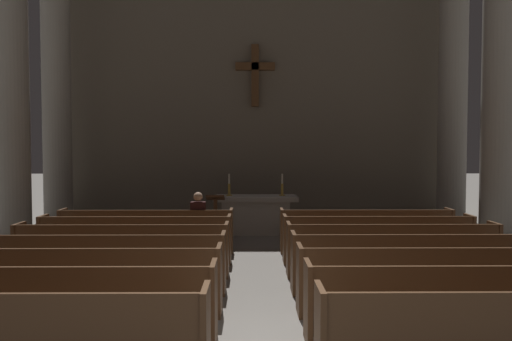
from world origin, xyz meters
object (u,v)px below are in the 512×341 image
Objects in this scene: pew_right_row_1 at (511,335)px; pew_left_row_5 at (123,250)px; pew_left_row_7 at (147,231)px; column_left_fourth at (57,110)px; pew_left_row_4 at (106,263)px; pew_right_row_7 at (366,230)px; column_left_third at (11,101)px; pew_right_row_5 at (392,249)px; pew_right_row_6 at (377,239)px; pew_right_row_2 at (466,302)px; pew_left_row_1 at (13,337)px; altar at (256,214)px; candlestick_left at (229,189)px; lone_worshipper at (199,221)px; pew_right_row_4 at (410,262)px; pew_left_row_2 at (55,304)px; pew_right_row_3 at (434,279)px; column_right_third at (499,101)px; pew_left_row_3 at (84,280)px; column_right_fourth at (452,110)px; candlestick_right at (282,189)px; pew_left_row_6 at (136,239)px; lectern at (215,220)px.

pew_left_row_5 is at bearing 139.12° from pew_right_row_1.
column_left_fourth is at bearing 133.64° from pew_left_row_7.
pew_left_row_4 is 1.00× the size of pew_right_row_7.
pew_right_row_5 is at bearing -18.67° from column_left_third.
pew_right_row_2 is at bearing -90.00° from pew_right_row_6.
pew_left_row_1 is 1.69× the size of altar.
candlestick_left reaches higher than pew_right_row_2.
lone_worshipper is (-3.64, 2.10, 0.22)m from pew_right_row_5.
pew_right_row_7 is (0.00, 3.09, 0.00)m from pew_right_row_4.
column_left_fourth reaches higher than pew_right_row_4.
pew_left_row_1 is at bearing 180.00° from pew_right_row_1.
column_left_fourth reaches higher than pew_right_row_5.
pew_left_row_2 is 1.00× the size of pew_right_row_3.
column_right_third reaches higher than pew_right_row_5.
pew_left_row_3 is at bearing -90.00° from pew_left_row_7.
pew_right_row_3 is (4.75, 1.03, 0.00)m from pew_left_row_2.
altar reaches higher than pew_left_row_1.
altar is at bearing 110.03° from pew_right_row_3.
pew_left_row_2 is 6.42× the size of candlestick_left.
pew_left_row_1 is 1.00× the size of pew_right_row_2.
column_left_third reaches higher than pew_right_row_6.
column_left_fourth is (-11.09, 2.70, 0.00)m from column_right_third.
pew_left_row_5 is at bearing 167.79° from pew_right_row_4.
pew_right_row_6 is at bearing 90.00° from pew_right_row_5.
altar is (2.38, 4.46, 0.06)m from pew_left_row_5.
candlestick_left is (-3.08, 8.58, 0.71)m from pew_right_row_1.
column_right_third reaches higher than pew_left_row_2.
pew_left_row_1 is at bearing -90.00° from pew_left_row_4.
pew_right_row_6 is (4.75, -1.03, 0.00)m from pew_left_row_7.
candlestick_left is at bearing 124.59° from pew_right_row_5.
pew_left_row_1 is 12.69m from column_right_fourth.
pew_left_row_3 is 7.25m from candlestick_right.
pew_right_row_6 is 8.58m from column_left_third.
lone_worshipper is (-0.56, -2.37, -0.50)m from candlestick_left.
pew_left_row_5 is 5.67m from pew_right_row_2.
pew_right_row_5 is (4.75, 4.12, 0.00)m from pew_left_row_1.
pew_left_row_6 is 4.86m from pew_right_row_5.
pew_right_row_5 is at bearing 40.88° from pew_left_row_1.
pew_right_row_1 is (4.75, -3.09, 0.00)m from pew_left_row_4.
pew_right_row_3 is at bearing -57.77° from lectern.
pew_right_row_1 is at bearing -12.21° from pew_left_row_2.
column_right_third is (7.92, 2.68, 2.85)m from pew_left_row_5.
lectern reaches higher than pew_left_row_7.
pew_left_row_2 is at bearing 90.00° from pew_left_row_1.
column_left_third reaches higher than lectern.
lectern is (1.40, 7.38, 0.07)m from pew_left_row_1.
pew_right_row_4 is 0.54× the size of column_right_fourth.
pew_left_row_2 is 4.75m from pew_right_row_2.
pew_left_row_5 and pew_right_row_4 have the same top height.
pew_left_row_1 is at bearing -147.01° from pew_right_row_4.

